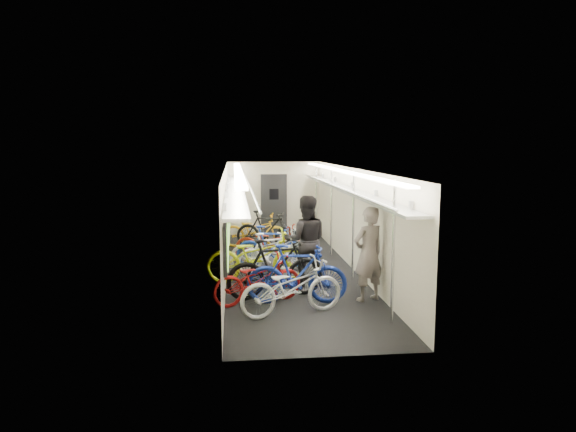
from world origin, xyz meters
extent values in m
plane|color=black|center=(0.00, 0.00, 0.00)|extent=(10.00, 10.00, 0.00)
plane|color=white|center=(0.00, 0.00, 2.40)|extent=(10.00, 10.00, 0.00)
plane|color=beige|center=(-1.50, 0.00, 1.20)|extent=(0.00, 10.00, 10.00)
plane|color=beige|center=(1.50, 0.00, 1.20)|extent=(0.00, 10.00, 10.00)
plane|color=beige|center=(0.00, 5.00, 1.20)|extent=(3.00, 0.00, 3.00)
plane|color=beige|center=(0.00, -5.00, 1.20)|extent=(3.00, 0.00, 3.00)
cube|color=black|center=(-1.46, -3.20, 1.25)|extent=(0.06, 1.10, 0.80)
cube|color=#91BD52|center=(-1.42, -3.20, 1.25)|extent=(0.02, 0.96, 0.66)
cube|color=black|center=(-1.46, -1.00, 1.25)|extent=(0.06, 1.10, 0.80)
cube|color=#91BD52|center=(-1.42, -1.00, 1.25)|extent=(0.02, 0.96, 0.66)
cube|color=black|center=(-1.46, 1.20, 1.25)|extent=(0.06, 1.10, 0.80)
cube|color=#91BD52|center=(-1.42, 1.20, 1.25)|extent=(0.02, 0.96, 0.66)
cube|color=black|center=(-1.46, 3.40, 1.25)|extent=(0.06, 1.10, 0.80)
cube|color=#91BD52|center=(-1.42, 3.40, 1.25)|extent=(0.02, 0.96, 0.66)
cube|color=#E6AE0C|center=(-1.45, -2.10, 1.30)|extent=(0.02, 0.22, 0.30)
cube|color=#E6AE0C|center=(-1.45, 0.10, 1.30)|extent=(0.02, 0.22, 0.30)
cube|color=#E6AE0C|center=(-1.45, 2.30, 1.30)|extent=(0.02, 0.22, 0.30)
cube|color=black|center=(0.00, 4.94, 1.00)|extent=(0.85, 0.08, 2.00)
cube|color=#999BA0|center=(-1.28, 0.00, 1.92)|extent=(0.40, 9.70, 0.05)
cube|color=#999BA0|center=(1.28, 0.00, 1.92)|extent=(0.40, 9.70, 0.05)
cylinder|color=silver|center=(-0.95, 0.00, 2.02)|extent=(0.04, 9.70, 0.04)
cylinder|color=silver|center=(0.95, 0.00, 2.02)|extent=(0.04, 9.70, 0.04)
cube|color=white|center=(-1.20, 0.00, 2.34)|extent=(0.18, 9.60, 0.04)
cube|color=white|center=(1.20, 0.00, 2.34)|extent=(0.18, 9.60, 0.04)
cylinder|color=silver|center=(1.25, -3.80, 1.20)|extent=(0.05, 0.05, 2.38)
cylinder|color=silver|center=(1.25, -1.00, 1.20)|extent=(0.05, 0.05, 2.38)
cylinder|color=silver|center=(1.25, 1.50, 1.20)|extent=(0.05, 0.05, 2.38)
cylinder|color=silver|center=(1.25, 4.00, 1.20)|extent=(0.05, 0.05, 2.38)
imported|color=silver|center=(-0.33, -3.15, 0.49)|extent=(1.99, 1.16, 0.99)
imported|color=navy|center=(-0.16, -2.54, 0.56)|extent=(1.91, 0.68, 1.13)
imported|color=maroon|center=(-0.89, -2.43, 0.46)|extent=(1.87, 1.19, 0.93)
imported|color=black|center=(-0.53, -2.13, 0.58)|extent=(2.01, 0.95, 1.16)
imported|color=#BCCA13|center=(-0.84, -0.93, 0.57)|extent=(2.18, 0.85, 1.13)
imported|color=white|center=(-0.51, -0.14, 0.48)|extent=(1.64, 0.99, 0.95)
imported|color=#ACADB1|center=(-0.46, 0.02, 0.51)|extent=(2.02, 0.92, 1.03)
imported|color=#1B3DA4|center=(-0.43, 0.36, 0.51)|extent=(1.77, 0.79, 1.03)
imported|color=maroon|center=(-0.40, 0.72, 0.50)|extent=(2.03, 1.36, 1.01)
imported|color=black|center=(-0.39, 2.42, 0.56)|extent=(1.92, 1.25, 1.12)
imported|color=#F3AE16|center=(-0.72, 2.93, 0.49)|extent=(1.95, 0.96, 0.98)
imported|color=slate|center=(1.20, -2.47, 0.90)|extent=(0.78, 0.66, 1.80)
imported|color=black|center=(0.17, -1.26, 0.95)|extent=(0.98, 0.80, 1.90)
cube|color=maroon|center=(1.60, -1.59, 1.28)|extent=(0.29, 0.21, 0.38)
camera|label=1|loc=(-1.31, -11.72, 2.93)|focal=32.00mm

